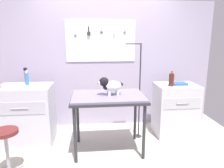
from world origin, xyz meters
TOP-DOWN VIEW (x-y plane):
  - ground at (0.00, 0.00)m, footprint 4.40×4.00m
  - rear_wall_panel at (-0.00, 1.28)m, footprint 4.00×0.11m
  - grooming_table at (-0.03, 0.28)m, footprint 1.05×0.70m
  - grooming_arm at (0.50, 0.65)m, footprint 0.30×0.11m
  - dog at (-0.00, 0.27)m, footprint 0.36×0.20m
  - counter_left at (-1.29, 0.64)m, footprint 0.80×0.58m
  - cabinet_right at (1.16, 0.71)m, footprint 0.68×0.54m
  - stool at (-1.30, -0.16)m, footprint 0.30×0.30m
  - detangler_spray at (-1.31, 0.85)m, footprint 0.06×0.06m
  - pump_bottle_white at (-1.26, 0.71)m, footprint 0.06×0.06m
  - soda_bottle at (1.02, 0.61)m, footprint 0.08×0.08m
  - supply_tray at (1.19, 0.70)m, footprint 0.24×0.18m

SIDE VIEW (x-z plane):
  - ground at x=0.00m, z-range -0.04..0.00m
  - cabinet_right at x=1.16m, z-range 0.00..0.88m
  - stool at x=-1.30m, z-range 0.17..0.75m
  - counter_left at x=-1.29m, z-range 0.00..0.93m
  - grooming_arm at x=0.50m, z-range -0.05..1.52m
  - grooming_table at x=-0.03m, z-range 0.34..1.20m
  - supply_tray at x=1.19m, z-range 0.88..0.92m
  - dog at x=0.00m, z-range 0.86..1.13m
  - soda_bottle at x=1.02m, z-range 0.87..1.12m
  - pump_bottle_white at x=-1.26m, z-range 0.91..1.15m
  - detangler_spray at x=-1.31m, z-range 0.91..1.17m
  - rear_wall_panel at x=0.00m, z-range 0.01..2.31m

